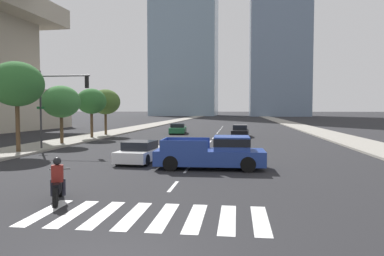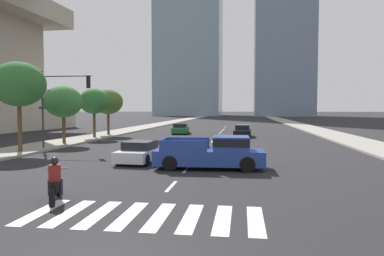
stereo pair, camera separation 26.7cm
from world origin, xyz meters
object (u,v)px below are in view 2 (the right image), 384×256
(street_tree_nearest, at_px, (19,84))
(street_tree_fourth, at_px, (108,102))
(pickup_truck, at_px, (215,153))
(street_tree_second, at_px, (63,102))
(street_tree_third, at_px, (94,101))
(motorcycle_lead, at_px, (55,184))
(sedan_white_0, at_px, (141,152))
(sedan_green_1, at_px, (181,129))
(sedan_black_2, at_px, (243,131))
(traffic_signal_far, at_px, (61,95))

(street_tree_nearest, bearing_deg, street_tree_fourth, 90.00)
(street_tree_nearest, distance_m, street_tree_fourth, 16.61)
(pickup_truck, distance_m, street_tree_nearest, 14.96)
(street_tree_second, xyz_separation_m, street_tree_third, (0.00, 6.43, 0.16))
(motorcycle_lead, relative_size, sedan_white_0, 0.46)
(street_tree_third, bearing_deg, street_tree_second, -90.00)
(sedan_green_1, bearing_deg, pickup_truck, -171.59)
(motorcycle_lead, xyz_separation_m, sedan_black_2, (6.18, 28.93, 0.02))
(motorcycle_lead, distance_m, pickup_truck, 8.70)
(street_tree_nearest, distance_m, street_tree_second, 6.28)
(pickup_truck, xyz_separation_m, sedan_black_2, (1.43, 21.64, -0.21))
(sedan_black_2, distance_m, traffic_signal_far, 20.30)
(sedan_white_0, distance_m, street_tree_second, 13.24)
(pickup_truck, xyz_separation_m, sedan_white_0, (-4.39, 1.80, -0.25))
(motorcycle_lead, distance_m, street_tree_nearest, 15.38)
(pickup_truck, relative_size, traffic_signal_far, 0.98)
(traffic_signal_far, relative_size, street_tree_fourth, 1.12)
(motorcycle_lead, relative_size, street_tree_fourth, 0.39)
(pickup_truck, xyz_separation_m, traffic_signal_far, (-11.89, 6.73, 3.24))
(motorcycle_lead, distance_m, street_tree_second, 20.31)
(sedan_black_2, bearing_deg, sedan_white_0, -13.53)
(street_tree_nearest, bearing_deg, motorcycle_lead, -52.69)
(sedan_black_2, xyz_separation_m, street_tree_third, (-15.16, -4.54, 3.23))
(traffic_signal_far, height_order, street_tree_third, traffic_signal_far)
(sedan_green_1, relative_size, street_tree_nearest, 0.78)
(sedan_black_2, bearing_deg, sedan_green_1, -115.54)
(sedan_green_1, distance_m, street_tree_second, 17.14)
(traffic_signal_far, distance_m, street_tree_fourth, 14.47)
(motorcycle_lead, relative_size, sedan_green_1, 0.42)
(street_tree_third, bearing_deg, motorcycle_lead, -69.80)
(pickup_truck, distance_m, street_tree_second, 17.62)
(street_tree_fourth, bearing_deg, sedan_white_0, -64.16)
(sedan_green_1, bearing_deg, street_tree_second, 148.36)
(motorcycle_lead, bearing_deg, street_tree_second, 5.10)
(pickup_truck, distance_m, sedan_black_2, 21.69)
(street_tree_second, bearing_deg, street_tree_nearest, -90.00)
(sedan_black_2, height_order, street_tree_fourth, street_tree_fourth)
(motorcycle_lead, relative_size, street_tree_second, 0.41)
(pickup_truck, relative_size, street_tree_nearest, 0.92)
(street_tree_second, relative_size, street_tree_third, 0.98)
(pickup_truck, distance_m, sedan_white_0, 4.75)
(sedan_white_0, bearing_deg, motorcycle_lead, -176.94)
(street_tree_third, bearing_deg, traffic_signal_far, -80.00)
(motorcycle_lead, xyz_separation_m, street_tree_second, (-8.97, 17.96, 3.08))
(traffic_signal_far, distance_m, street_tree_second, 4.36)
(street_tree_nearest, bearing_deg, traffic_signal_far, 50.75)
(street_tree_third, bearing_deg, street_tree_fourth, 90.00)
(motorcycle_lead, bearing_deg, traffic_signal_far, 5.56)
(pickup_truck, height_order, sedan_white_0, pickup_truck)
(street_tree_fourth, bearing_deg, motorcycle_lead, -72.45)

